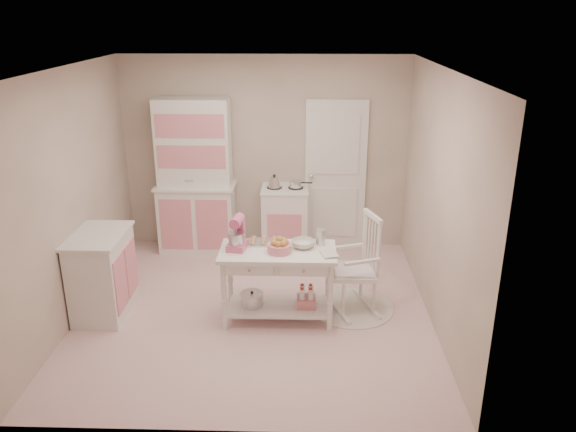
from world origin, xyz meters
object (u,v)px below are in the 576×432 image
Objects in this scene: hutch at (195,177)px; stand_mixer at (237,234)px; stove at (285,220)px; work_table at (278,285)px; bread_basket at (280,248)px; rocking_chair at (354,263)px; base_cabinet at (103,274)px.

stand_mixer is at bearing -66.92° from hutch.
stand_mixer is at bearing -103.89° from stove.
bread_basket reaches higher than work_table.
work_table is (-0.01, -1.77, -0.06)m from stove.
bread_basket is (0.01, -1.82, 0.39)m from stove.
bread_basket is at bearing -179.26° from rocking_chair.
stand_mixer reaches higher than rocking_chair.
stove is at bearing 89.58° from work_table.
hutch reaches higher than stand_mixer.
stove reaches higher than work_table.
base_cabinet is at bearing -138.40° from stove.
base_cabinet is 3.68× the size of bread_basket.
stand_mixer is at bearing 177.27° from work_table.
stand_mixer is 0.46m from bread_basket.
stove and base_cabinet have the same top height.
stand_mixer is at bearing -2.29° from base_cabinet.
stove is at bearing 90.22° from bread_basket.
hutch is at bearing 123.11° from work_table.
hutch reaches higher than bread_basket.
hutch is 1.73× the size of work_table.
hutch is at bearing 177.61° from stove.
stove reaches higher than bread_basket.
work_table is (1.89, -0.08, -0.06)m from base_cabinet.
rocking_chair is at bearing 3.33° from base_cabinet.
hutch is 1.96m from stand_mixer.
rocking_chair reaches higher than bread_basket.
hutch is at bearing 122.36° from rocking_chair.
stand_mixer reaches higher than base_cabinet.
stand_mixer is (-1.23, -0.22, 0.42)m from rocking_chair.
stand_mixer reaches higher than work_table.
base_cabinet reaches higher than work_table.
base_cabinet is 0.77× the size of work_table.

